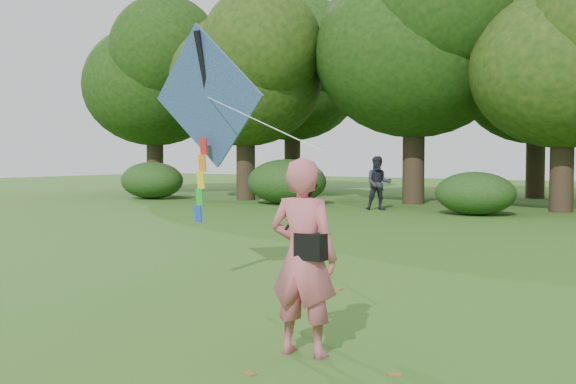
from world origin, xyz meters
The scene contains 6 objects.
ground centered at (0.00, 0.00, 0.00)m, with size 100.00×100.00×0.00m, color #265114.
man_kite_flyer centered at (0.45, 0.14, 0.98)m, with size 0.71×0.47×1.96m, color #C55D67.
bystander_left centered at (-7.58, 17.16, 0.96)m, with size 0.94×0.73×1.92m, color #262632.
crossbody_bag centered at (0.56, 0.11, 1.11)m, with size 0.43×0.20×0.74m.
flying_kite centered at (-2.88, 2.55, 2.81)m, with size 4.68×2.86×2.98m.
fallen_leaves centered at (1.06, 2.20, 0.01)m, with size 10.69×14.18×0.01m.
Camera 1 is at (4.34, -5.76, 2.00)m, focal length 45.00 mm.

